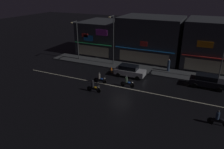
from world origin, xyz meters
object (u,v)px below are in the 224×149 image
object	(u,v)px
streetlamp_west	(77,37)
motorcycle_following	(100,79)
streetlamp_mid	(113,37)
pedestrian_on_sidewalk	(169,65)
parked_car_near_kerb	(207,81)
motorcycle_lead	(127,82)
motorcycle_opposite_lane	(93,87)
parked_car_trailing	(130,71)
motorcycle_trailing_far	(218,119)
traffic_cone	(111,68)
streetlamp_east	(224,50)

from	to	relation	value
streetlamp_west	motorcycle_following	distance (m)	11.45
streetlamp_mid	pedestrian_on_sidewalk	xyz separation A→B (m)	(8.83, 0.84, -3.71)
parked_car_near_kerb	motorcycle_lead	xyz separation A→B (m)	(-9.27, -4.15, -0.24)
motorcycle_opposite_lane	parked_car_near_kerb	bearing A→B (deg)	-141.47
motorcycle_lead	parked_car_trailing	bearing A→B (deg)	111.52
parked_car_near_kerb	motorcycle_opposite_lane	xyz separation A→B (m)	(-12.46, -7.21, -0.24)
motorcycle_trailing_far	traffic_cone	bearing A→B (deg)	-33.36
motorcycle_lead	motorcycle_opposite_lane	distance (m)	4.43
streetlamp_west	motorcycle_trailing_far	size ratio (longest dim) A/B	3.49
motorcycle_trailing_far	pedestrian_on_sidewalk	bearing A→B (deg)	-62.64
motorcycle_lead	pedestrian_on_sidewalk	bearing A→B (deg)	69.74
motorcycle_opposite_lane	streetlamp_mid	bearing A→B (deg)	-70.56
streetlamp_west	streetlamp_east	world-z (taller)	streetlamp_east
streetlamp_west	motorcycle_following	xyz separation A→B (m)	(8.20, -7.21, -3.45)
streetlamp_west	motorcycle_trailing_far	xyz separation A→B (m)	(22.51, -10.96, -3.45)
motorcycle_trailing_far	parked_car_trailing	bearing A→B (deg)	-36.18
streetlamp_west	pedestrian_on_sidewalk	distance (m)	15.97
parked_car_near_kerb	motorcycle_trailing_far	xyz separation A→B (m)	(1.32, -8.33, -0.24)
motorcycle_lead	motorcycle_opposite_lane	bearing A→B (deg)	-130.19
streetlamp_west	parked_car_near_kerb	size ratio (longest dim) A/B	1.54
motorcycle_lead	motorcycle_opposite_lane	size ratio (longest dim) A/B	1.00
streetlamp_west	motorcycle_lead	size ratio (longest dim) A/B	3.49
streetlamp_east	motorcycle_opposite_lane	size ratio (longest dim) A/B	3.80
streetlamp_west	streetlamp_east	bearing A→B (deg)	-0.35
traffic_cone	motorcycle_following	bearing A→B (deg)	-82.53
streetlamp_west	traffic_cone	xyz separation A→B (m)	(7.54, -2.17, -3.80)
streetlamp_mid	traffic_cone	world-z (taller)	streetlamp_mid
parked_car_near_kerb	parked_car_trailing	distance (m)	10.23
motorcycle_opposite_lane	motorcycle_following	bearing A→B (deg)	-70.29
motorcycle_opposite_lane	traffic_cone	distance (m)	7.78
streetlamp_mid	motorcycle_trailing_far	distance (m)	19.52
parked_car_trailing	pedestrian_on_sidewalk	bearing A→B (deg)	-138.20
motorcycle_following	motorcycle_trailing_far	bearing A→B (deg)	-20.19
pedestrian_on_sidewalk	motorcycle_following	size ratio (longest dim) A/B	1.00
parked_car_trailing	traffic_cone	bearing A→B (deg)	-19.77
parked_car_trailing	streetlamp_west	bearing A→B (deg)	-17.24
motorcycle_lead	motorcycle_trailing_far	xyz separation A→B (m)	(10.58, -4.17, 0.00)
streetlamp_east	parked_car_trailing	xyz separation A→B (m)	(-11.57, -3.27, -3.52)
parked_car_near_kerb	motorcycle_lead	bearing A→B (deg)	-155.86
streetlamp_east	motorcycle_lead	distance (m)	13.09
motorcycle_opposite_lane	streetlamp_west	bearing A→B (deg)	-39.99
streetlamp_east	motorcycle_opposite_lane	world-z (taller)	streetlamp_east
pedestrian_on_sidewalk	motorcycle_opposite_lane	xyz separation A→B (m)	(-6.93, -10.61, -0.38)
motorcycle_lead	motorcycle_following	size ratio (longest dim) A/B	1.00
pedestrian_on_sidewalk	streetlamp_west	bearing A→B (deg)	-150.74
parked_car_near_kerb	traffic_cone	xyz separation A→B (m)	(-13.65, 0.46, -0.59)
motorcycle_lead	motorcycle_trailing_far	distance (m)	11.38
streetlamp_mid	motorcycle_trailing_far	bearing A→B (deg)	-34.78
pedestrian_on_sidewalk	parked_car_near_kerb	distance (m)	6.50
parked_car_trailing	motorcycle_opposite_lane	xyz separation A→B (m)	(-2.26, -6.44, -0.24)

